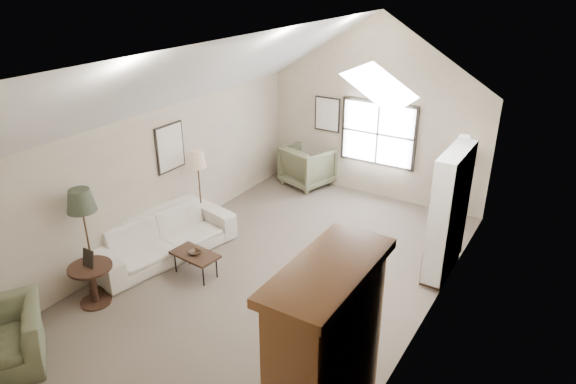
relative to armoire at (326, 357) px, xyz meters
The scene contains 17 objects.
room_shell 3.87m from the armoire, 132.25° to the left, with size 5.01×8.01×4.00m.
window 6.70m from the armoire, 108.11° to the left, with size 1.72×0.08×1.42m, color black.
skylight 4.02m from the armoire, 104.93° to the left, with size 0.80×1.20×0.52m, color white, non-canonical shape.
wall_art 5.98m from the armoire, 133.09° to the left, with size 1.97×3.71×0.88m.
armoire is the anchor object (origin of this frame).
tv_alcove 4.00m from the armoire, 87.71° to the left, with size 0.32×1.30×2.10m, color white.
media_console 4.08m from the armoire, 88.00° to the left, with size 0.34×1.18×0.60m, color #382316.
tv_panel 4.01m from the armoire, 88.00° to the left, with size 0.05×0.90×0.55m, color black.
sofa 4.72m from the armoire, 155.86° to the left, with size 2.63×1.03×0.77m, color beige.
armchair_far 7.14m from the armoire, 120.97° to the left, with size 1.01×1.04×0.95m, color #5F5F42.
coffee_table 3.87m from the armoire, 152.66° to the left, with size 0.81×0.45×0.41m, color #352315.
bowl 3.82m from the armoire, 152.66° to the left, with size 0.19×0.19×0.05m, color #362616.
side_table 4.24m from the armoire, behind, with size 0.66×0.66×0.66m, color #352115.
side_chair 5.95m from the armoire, 94.53° to the left, with size 0.40×0.40×1.04m, color maroon.
tripod_lamp 6.11m from the armoire, 91.93° to the left, with size 0.53×0.53×1.84m, color white, non-canonical shape.
dark_lamp 4.41m from the armoire, behind, with size 0.44×0.44×1.83m, color #292D20, non-canonical shape.
tan_lamp 5.38m from the armoire, 144.63° to the left, with size 0.33×0.33×1.65m, color tan, non-canonical shape.
Camera 1 is at (4.02, -6.13, 4.84)m, focal length 32.00 mm.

